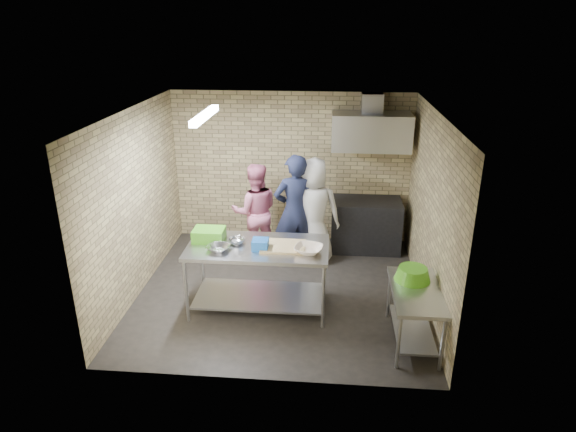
% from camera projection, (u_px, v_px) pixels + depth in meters
% --- Properties ---
extents(floor, '(4.20, 4.20, 0.00)m').
position_uv_depth(floor, '(280.00, 291.00, 7.61)').
color(floor, black).
rests_on(floor, ground).
extents(ceiling, '(4.20, 4.20, 0.00)m').
position_uv_depth(ceiling, '(279.00, 112.00, 6.61)').
color(ceiling, black).
rests_on(ceiling, ground).
extents(back_wall, '(4.20, 0.06, 2.70)m').
position_uv_depth(back_wall, '(291.00, 168.00, 8.96)').
color(back_wall, tan).
rests_on(back_wall, ground).
extents(front_wall, '(4.20, 0.06, 2.70)m').
position_uv_depth(front_wall, '(260.00, 275.00, 5.26)').
color(front_wall, tan).
rests_on(front_wall, ground).
extents(left_wall, '(0.06, 4.00, 2.70)m').
position_uv_depth(left_wall, '(136.00, 203.00, 7.28)').
color(left_wall, tan).
rests_on(left_wall, ground).
extents(right_wall, '(0.06, 4.00, 2.70)m').
position_uv_depth(right_wall, '(431.00, 213.00, 6.94)').
color(right_wall, tan).
rests_on(right_wall, ground).
extents(prep_table, '(1.93, 0.96, 0.96)m').
position_uv_depth(prep_table, '(259.00, 277.00, 7.03)').
color(prep_table, '#AAACB1').
rests_on(prep_table, floor).
extents(side_counter, '(0.60, 1.20, 0.75)m').
position_uv_depth(side_counter, '(414.00, 316.00, 6.31)').
color(side_counter, silver).
rests_on(side_counter, floor).
extents(stove, '(1.20, 0.70, 0.90)m').
position_uv_depth(stove, '(366.00, 225.00, 8.86)').
color(stove, black).
rests_on(stove, floor).
extents(range_hood, '(1.30, 0.60, 0.60)m').
position_uv_depth(range_hood, '(371.00, 132.00, 8.30)').
color(range_hood, silver).
rests_on(range_hood, back_wall).
extents(hood_duct, '(0.35, 0.30, 0.30)m').
position_uv_depth(hood_duct, '(372.00, 103.00, 8.27)').
color(hood_duct, '#A5A8AD').
rests_on(hood_duct, back_wall).
extents(wall_shelf, '(0.80, 0.20, 0.04)m').
position_uv_depth(wall_shelf, '(388.00, 140.00, 8.51)').
color(wall_shelf, '#3F2B19').
rests_on(wall_shelf, back_wall).
extents(fluorescent_fixture, '(0.10, 1.25, 0.08)m').
position_uv_depth(fluorescent_fixture, '(205.00, 115.00, 6.71)').
color(fluorescent_fixture, white).
rests_on(fluorescent_fixture, ceiling).
extents(green_crate, '(0.43, 0.32, 0.17)m').
position_uv_depth(green_crate, '(209.00, 235.00, 6.98)').
color(green_crate, '#40991C').
rests_on(green_crate, prep_table).
extents(blue_tub, '(0.21, 0.21, 0.14)m').
position_uv_depth(blue_tub, '(260.00, 244.00, 6.72)').
color(blue_tub, '#1758B1').
rests_on(blue_tub, prep_table).
extents(cutting_board, '(0.59, 0.45, 0.03)m').
position_uv_depth(cutting_board, '(283.00, 246.00, 6.79)').
color(cutting_board, '#DABE7E').
rests_on(cutting_board, prep_table).
extents(mixing_bowl_a, '(0.36, 0.36, 0.07)m').
position_uv_depth(mixing_bowl_a, '(218.00, 248.00, 6.69)').
color(mixing_bowl_a, '#B7B8BE').
rests_on(mixing_bowl_a, prep_table).
extents(mixing_bowl_b, '(0.28, 0.28, 0.07)m').
position_uv_depth(mixing_bowl_b, '(237.00, 241.00, 6.90)').
color(mixing_bowl_b, '#B2B5B9').
rests_on(mixing_bowl_b, prep_table).
extents(ceramic_bowl, '(0.44, 0.44, 0.09)m').
position_uv_depth(ceramic_bowl, '(309.00, 249.00, 6.63)').
color(ceramic_bowl, beige).
rests_on(ceramic_bowl, prep_table).
extents(green_basin, '(0.46, 0.46, 0.17)m').
position_uv_depth(green_basin, '(413.00, 274.00, 6.37)').
color(green_basin, '#59C626').
rests_on(green_basin, side_counter).
extents(bottle_red, '(0.07, 0.07, 0.18)m').
position_uv_depth(bottle_red, '(373.00, 133.00, 8.49)').
color(bottle_red, '#B22619').
rests_on(bottle_red, wall_shelf).
extents(bottle_green, '(0.06, 0.06, 0.15)m').
position_uv_depth(bottle_green, '(397.00, 135.00, 8.47)').
color(bottle_green, green).
rests_on(bottle_green, wall_shelf).
extents(man_navy, '(0.80, 0.67, 1.88)m').
position_uv_depth(man_navy, '(294.00, 211.00, 8.15)').
color(man_navy, black).
rests_on(man_navy, floor).
extents(woman_pink, '(0.92, 0.79, 1.66)m').
position_uv_depth(woman_pink, '(255.00, 212.00, 8.41)').
color(woman_pink, pink).
rests_on(woman_pink, floor).
extents(woman_white, '(0.89, 0.59, 1.79)m').
position_uv_depth(woman_white, '(313.00, 211.00, 8.26)').
color(woman_white, white).
rests_on(woman_white, floor).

